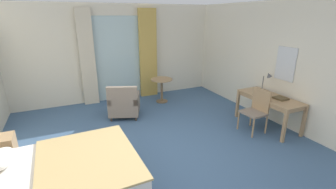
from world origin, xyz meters
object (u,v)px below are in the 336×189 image
object	(u,v)px
closed_book	(281,98)
round_cafe_table	(162,85)
desk_chair	(256,108)
desk_lamp	(267,78)
nightstand	(0,151)
writing_desk	(269,100)
bed	(59,180)
armchair_by_window	(124,104)

from	to	relation	value
closed_book	round_cafe_table	distance (m)	3.21
desk_chair	desk_lamp	xyz separation A→B (m)	(0.57, 0.34, 0.54)
nightstand	closed_book	world-z (taller)	closed_book
nightstand	writing_desk	distance (m)	5.42
nightstand	closed_book	distance (m)	5.54
bed	desk_lamp	world-z (taller)	desk_lamp
desk_lamp	desk_chair	bearing A→B (deg)	-149.63
round_cafe_table	nightstand	bearing A→B (deg)	-155.90
closed_book	round_cafe_table	bearing A→B (deg)	119.21
bed	desk_chair	distance (m)	4.02
nightstand	closed_book	size ratio (longest dim) A/B	1.87
desk_chair	writing_desk	bearing A→B (deg)	8.21
armchair_by_window	closed_book	bearing A→B (deg)	-35.64
bed	armchair_by_window	distance (m)	2.83
writing_desk	desk_chair	bearing A→B (deg)	-171.79
bed	desk_lamp	size ratio (longest dim) A/B	4.31
bed	desk_lamp	xyz separation A→B (m)	(4.57, 0.75, 0.79)
round_cafe_table	bed	bearing A→B (deg)	-133.57
writing_desk	desk_lamp	world-z (taller)	desk_lamp
nightstand	armchair_by_window	bearing A→B (deg)	23.40
desk_lamp	closed_book	size ratio (longest dim) A/B	1.89
nightstand	closed_book	xyz separation A→B (m)	(5.42, -1.05, 0.50)
nightstand	desk_lamp	xyz separation A→B (m)	(5.49, -0.56, 0.82)
nightstand	round_cafe_table	bearing A→B (deg)	24.10
bed	round_cafe_table	size ratio (longest dim) A/B	3.07
writing_desk	desk_lamp	bearing A→B (deg)	62.19
closed_book	desk_lamp	bearing A→B (deg)	80.09
writing_desk	round_cafe_table	bearing A→B (deg)	122.24
desk_lamp	armchair_by_window	xyz separation A→B (m)	(-3.02, 1.62, -0.73)
bed	armchair_by_window	world-z (taller)	bed
writing_desk	desk_lamp	size ratio (longest dim) A/B	2.90
nightstand	desk_chair	bearing A→B (deg)	-10.31
desk_chair	closed_book	xyz separation A→B (m)	(0.51, -0.16, 0.21)
armchair_by_window	round_cafe_table	distance (m)	1.44
desk_chair	round_cafe_table	xyz separation A→B (m)	(-1.16, 2.57, -0.01)
bed	round_cafe_table	bearing A→B (deg)	46.43
nightstand	round_cafe_table	xyz separation A→B (m)	(3.76, 1.68, 0.27)
writing_desk	armchair_by_window	world-z (taller)	armchair_by_window
writing_desk	armchair_by_window	size ratio (longest dim) A/B	1.49
bed	desk_lamp	distance (m)	4.70
bed	desk_chair	xyz separation A→B (m)	(4.00, 0.41, 0.25)
writing_desk	round_cafe_table	world-z (taller)	writing_desk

